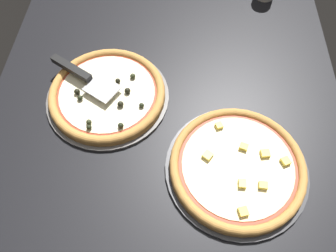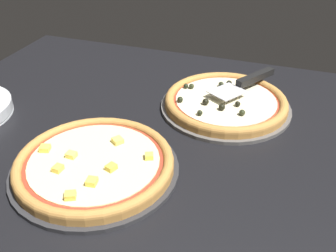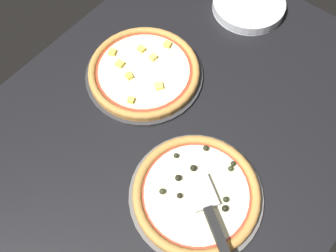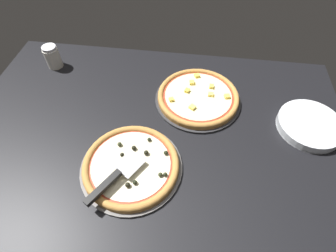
{
  "view_description": "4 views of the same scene",
  "coord_description": "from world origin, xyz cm",
  "views": [
    {
      "loc": [
        52.01,
        3.53,
        79.56
      ],
      "look_at": [
        6.01,
        1.13,
        3.0
      ],
      "focal_mm": 35.0,
      "sensor_mm": 36.0,
      "label": 1
    },
    {
      "loc": [
        -21.04,
        78.61,
        55.58
      ],
      "look_at": [
        6.01,
        1.13,
        3.0
      ],
      "focal_mm": 42.0,
      "sensor_mm": 36.0,
      "label": 2
    },
    {
      "loc": [
        -35.56,
        -32.75,
        102.47
      ],
      "look_at": [
        6.01,
        1.13,
        3.0
      ],
      "focal_mm": 42.0,
      "sensor_mm": 36.0,
      "label": 3
    },
    {
      "loc": [
        14.46,
        -61.77,
        82.88
      ],
      "look_at": [
        6.01,
        1.13,
        3.0
      ],
      "focal_mm": 28.0,
      "sensor_mm": 36.0,
      "label": 4
    }
  ],
  "objects": [
    {
      "name": "serving_spatula",
      "position": [
        -9.58,
        -26.39,
        5.5
      ],
      "size": [
        16.39,
        22.48,
        2.0
      ],
      "color": "#B7B7BC",
      "rests_on": "pizza_front"
    },
    {
      "name": "ground_plane",
      "position": [
        0.0,
        0.0,
        -1.8
      ],
      "size": [
        155.69,
        104.49,
        3.6
      ],
      "primitive_type": "cube",
      "color": "black"
    },
    {
      "name": "pizza_front",
      "position": [
        -4.65,
        -17.3,
        2.28
      ],
      "size": [
        34.13,
        34.13,
        3.67
      ],
      "color": "#B77F3D",
      "rests_on": "pizza_pan_front"
    },
    {
      "name": "pizza_back",
      "position": [
        16.7,
        19.59,
        2.35
      ],
      "size": [
        35.05,
        35.05,
        3.21
      ],
      "color": "#B77F3D",
      "rests_on": "pizza_pan_back"
    },
    {
      "name": "plate_stack",
      "position": [
        61.65,
        10.09,
        1.75
      ],
      "size": [
        25.23,
        25.23,
        3.5
      ],
      "color": "silver",
      "rests_on": "ground_plane"
    },
    {
      "name": "pizza_pan_front",
      "position": [
        -4.68,
        -17.31,
        0.5
      ],
      "size": [
        36.31,
        36.31,
        1.0
      ],
      "primitive_type": "cylinder",
      "color": "#565451",
      "rests_on": "ground_plane"
    },
    {
      "name": "pizza_pan_back",
      "position": [
        16.7,
        19.58,
        0.5
      ],
      "size": [
        37.29,
        37.29,
        1.0
      ],
      "primitive_type": "cylinder",
      "color": "#2D2D30",
      "rests_on": "ground_plane"
    }
  ]
}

